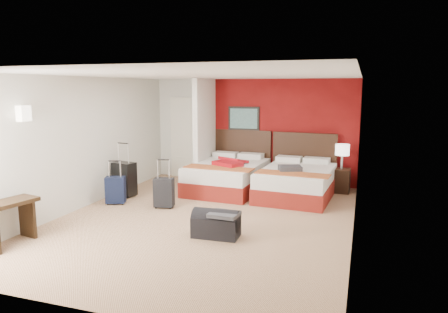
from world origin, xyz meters
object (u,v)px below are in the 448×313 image
at_px(table_lamp, 342,157).
at_px(desk, 10,223).
at_px(bed_left, 228,177).
at_px(bed_right, 297,183).
at_px(suitcase_black, 124,180).
at_px(nightstand, 341,181).
at_px(red_suitcase_open, 231,162).
at_px(suitcase_navy, 116,191).
at_px(suitcase_charcoal, 164,194).
at_px(duffel_bag, 216,225).

distance_m(table_lamp, desk, 6.54).
distance_m(bed_left, bed_right, 1.56).
bearing_deg(suitcase_black, nightstand, 34.77).
xyz_separation_m(nightstand, table_lamp, (0.00, 0.00, 0.54)).
bearing_deg(suitcase_black, red_suitcase_open, 40.17).
distance_m(bed_right, suitcase_black, 3.66).
relative_size(bed_left, red_suitcase_open, 2.51).
bearing_deg(nightstand, desk, -130.20).
bearing_deg(suitcase_navy, desk, -116.66).
distance_m(bed_right, desk, 5.42).
xyz_separation_m(suitcase_charcoal, suitcase_navy, (-1.03, -0.07, -0.01)).
bearing_deg(nightstand, red_suitcase_open, -159.73).
bearing_deg(bed_right, bed_left, -179.21).
height_order(table_lamp, suitcase_charcoal, table_lamp).
distance_m(bed_right, red_suitcase_open, 1.51).
bearing_deg(suitcase_black, bed_right, 29.65).
bearing_deg(bed_left, bed_right, 0.50).
bearing_deg(table_lamp, bed_left, -165.28).
xyz_separation_m(table_lamp, suitcase_charcoal, (-3.16, -2.34, -0.53)).
bearing_deg(table_lamp, suitcase_charcoal, -143.53).
relative_size(red_suitcase_open, desk, 1.03).
height_order(suitcase_black, suitcase_charcoal, suitcase_black).
bearing_deg(desk, duffel_bag, 35.49).
xyz_separation_m(bed_left, table_lamp, (2.43, 0.64, 0.49)).
bearing_deg(suitcase_black, table_lamp, 34.77).
bearing_deg(red_suitcase_open, suitcase_black, -127.07).
bearing_deg(desk, bed_left, 75.01).
height_order(bed_left, suitcase_charcoal, bed_left).
bearing_deg(bed_left, desk, -112.55).
bearing_deg(bed_right, suitcase_black, -158.81).
xyz_separation_m(red_suitcase_open, nightstand, (2.33, 0.74, -0.41)).
bearing_deg(suitcase_black, duffel_bag, -20.36).
distance_m(suitcase_black, suitcase_charcoal, 1.30).
relative_size(red_suitcase_open, table_lamp, 1.51).
distance_m(suitcase_navy, desk, 2.39).
relative_size(suitcase_charcoal, duffel_bag, 0.77).
xyz_separation_m(bed_left, duffel_bag, (0.75, -2.88, -0.13)).
bearing_deg(red_suitcase_open, suitcase_charcoal, -92.69).
bearing_deg(suitcase_navy, suitcase_charcoal, -16.88).
height_order(suitcase_charcoal, duffel_bag, suitcase_charcoal).
distance_m(nightstand, duffel_bag, 3.90).
height_order(suitcase_charcoal, desk, desk).
bearing_deg(duffel_bag, suitcase_black, 145.32).
bearing_deg(duffel_bag, nightstand, 62.31).
relative_size(bed_right, desk, 2.56).
bearing_deg(nightstand, suitcase_black, -154.66).
xyz_separation_m(suitcase_navy, desk, (-0.25, -2.38, 0.07)).
xyz_separation_m(nightstand, duffel_bag, (-1.68, -3.52, -0.08)).
distance_m(bed_left, suitcase_navy, 2.50).
distance_m(table_lamp, suitcase_charcoal, 3.97).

